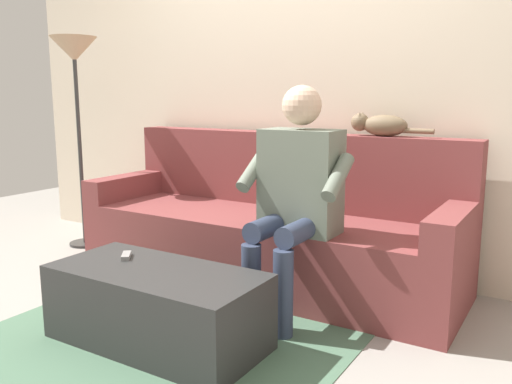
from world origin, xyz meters
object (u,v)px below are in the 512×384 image
at_px(couch, 270,231).
at_px(remote_gray, 126,256).
at_px(cat_on_backrest, 380,125).
at_px(floor_lamp, 75,65).
at_px(coffee_table, 157,307).
at_px(person_solo_seated, 296,189).

height_order(couch, remote_gray, couch).
bearing_deg(remote_gray, couch, 127.80).
height_order(couch, cat_on_backrest, cat_on_backrest).
distance_m(couch, cat_on_backrest, 0.94).
xyz_separation_m(couch, floor_lamp, (1.63, 0.08, 1.06)).
xyz_separation_m(coffee_table, floor_lamp, (1.63, -0.98, 1.19)).
height_order(remote_gray, floor_lamp, floor_lamp).
relative_size(couch, person_solo_seated, 1.97).
relative_size(couch, floor_lamp, 1.51).
height_order(person_solo_seated, remote_gray, person_solo_seated).
bearing_deg(floor_lamp, cat_on_backrest, -171.55).
bearing_deg(floor_lamp, person_solo_seated, 171.03).
height_order(coffee_table, remote_gray, remote_gray).
bearing_deg(couch, person_solo_seated, 133.91).
relative_size(remote_gray, floor_lamp, 0.07).
bearing_deg(couch, remote_gray, 75.83).
relative_size(couch, coffee_table, 2.32).
xyz_separation_m(couch, remote_gray, (0.25, 0.99, 0.06)).
relative_size(person_solo_seated, cat_on_backrest, 2.45).
bearing_deg(cat_on_backrest, person_solo_seated, 71.22).
bearing_deg(floor_lamp, coffee_table, 149.01).
xyz_separation_m(person_solo_seated, remote_gray, (0.63, 0.60, -0.31)).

